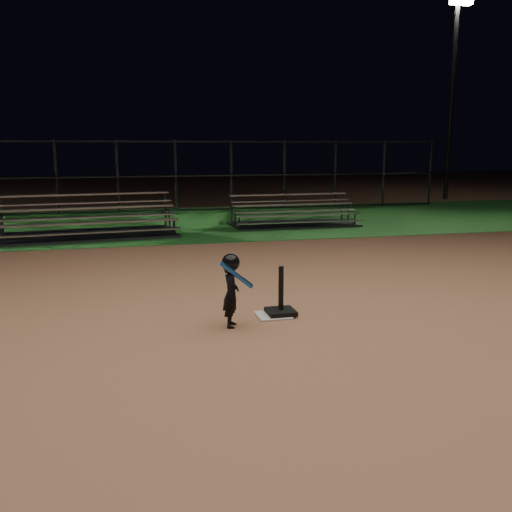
{
  "coord_description": "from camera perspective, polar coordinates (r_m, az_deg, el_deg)",
  "views": [
    {
      "loc": [
        -1.98,
        -7.13,
        2.28
      ],
      "look_at": [
        0.0,
        1.0,
        0.65
      ],
      "focal_mm": 39.47,
      "sensor_mm": 36.0,
      "label": 1
    }
  ],
  "objects": [
    {
      "name": "bleacher_right",
      "position": [
        16.56,
        3.83,
        3.74
      ],
      "size": [
        3.63,
        1.8,
        0.89
      ],
      "rotation": [
        0.0,
        0.0,
        0.01
      ],
      "color": "silver",
      "rests_on": "ground"
    },
    {
      "name": "grass_strip",
      "position": [
        17.39,
        -7.04,
        3.44
      ],
      "size": [
        60.0,
        8.0,
        0.01
      ],
      "primitive_type": "cube",
      "color": "#1A521C",
      "rests_on": "ground"
    },
    {
      "name": "bleacher_left",
      "position": [
        15.04,
        -16.52,
        2.71
      ],
      "size": [
        4.54,
        2.57,
        1.06
      ],
      "rotation": [
        0.0,
        0.0,
        0.11
      ],
      "color": "#ADADB2",
      "rests_on": "ground"
    },
    {
      "name": "batting_tee",
      "position": [
        7.74,
        2.53,
        -5.05
      ],
      "size": [
        0.38,
        0.38,
        0.67
      ],
      "color": "black",
      "rests_on": "home_plate"
    },
    {
      "name": "child_batter",
      "position": [
        7.17,
        -2.53,
        -3.26
      ],
      "size": [
        0.5,
        0.53,
        0.96
      ],
      "rotation": [
        0.0,
        0.0,
        1.28
      ],
      "color": "black",
      "rests_on": "ground"
    },
    {
      "name": "backstop_fence",
      "position": [
        20.25,
        -8.13,
        8.01
      ],
      "size": [
        20.08,
        0.08,
        2.5
      ],
      "color": "#38383D",
      "rests_on": "ground"
    },
    {
      "name": "home_plate",
      "position": [
        7.74,
        1.76,
        -6.03
      ],
      "size": [
        0.45,
        0.45,
        0.02
      ],
      "primitive_type": "cube",
      "color": "beige",
      "rests_on": "ground"
    },
    {
      "name": "light_pole_right",
      "position": [
        26.26,
        19.38,
        16.27
      ],
      "size": [
        0.9,
        0.53,
        8.3
      ],
      "color": "#2D2D30",
      "rests_on": "ground"
    },
    {
      "name": "ground",
      "position": [
        7.74,
        1.76,
        -6.11
      ],
      "size": [
        80.0,
        80.0,
        0.0
      ],
      "primitive_type": "plane",
      "color": "#A46D4A",
      "rests_on": "ground"
    }
  ]
}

